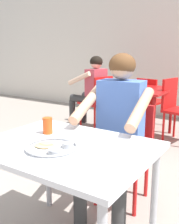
{
  "coord_description": "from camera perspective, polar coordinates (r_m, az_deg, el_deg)",
  "views": [
    {
      "loc": [
        0.88,
        -1.15,
        1.27
      ],
      "look_at": [
        -0.04,
        0.26,
        0.87
      ],
      "focal_mm": 42.61,
      "sensor_mm": 36.0,
      "label": 1
    }
  ],
  "objects": [
    {
      "name": "table_foreground",
      "position": [
        1.61,
        -5.12,
        -9.76
      ],
      "size": [
        1.01,
        0.77,
        0.72
      ],
      "color": "silver",
      "rests_on": "ground"
    },
    {
      "name": "thali_tray",
      "position": [
        1.52,
        -8.05,
        -7.45
      ],
      "size": [
        0.3,
        0.3,
        0.03
      ],
      "color": "#B7BABF",
      "rests_on": "table_foreground"
    },
    {
      "name": "drinking_cup",
      "position": [
        1.79,
        -8.99,
        -2.78
      ],
      "size": [
        0.06,
        0.06,
        0.11
      ],
      "color": "#D84C19",
      "rests_on": "table_foreground"
    },
    {
      "name": "chair_foreground",
      "position": [
        2.3,
        7.8,
        -6.94
      ],
      "size": [
        0.46,
        0.45,
        0.82
      ],
      "color": "red",
      "rests_on": "ground"
    },
    {
      "name": "diner_foreground",
      "position": [
        2.03,
        5.87,
        -1.98
      ],
      "size": [
        0.53,
        0.58,
        1.25
      ],
      "color": "#373737",
      "rests_on": "ground"
    },
    {
      "name": "table_background_red",
      "position": [
        3.99,
        10.03,
        3.99
      ],
      "size": [
        0.95,
        0.89,
        0.73
      ],
      "color": "#B71414",
      "rests_on": "ground"
    },
    {
      "name": "chair_red_left",
      "position": [
        4.25,
        1.92,
        2.73
      ],
      "size": [
        0.5,
        0.5,
        0.87
      ],
      "color": "#B51513",
      "rests_on": "ground"
    },
    {
      "name": "chair_red_right",
      "position": [
        3.9,
        18.05,
        1.34
      ],
      "size": [
        0.48,
        0.48,
        0.89
      ],
      "color": "red",
      "rests_on": "ground"
    },
    {
      "name": "chair_red_far",
      "position": [
        4.56,
        12.78,
        2.81
      ],
      "size": [
        0.46,
        0.48,
        0.82
      ],
      "color": "red",
      "rests_on": "ground"
    },
    {
      "name": "patron_background",
      "position": [
        4.36,
        0.47,
        5.74
      ],
      "size": [
        0.59,
        0.54,
        1.18
      ],
      "color": "#303030",
      "rests_on": "ground"
    }
  ]
}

